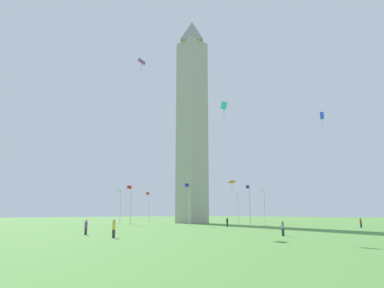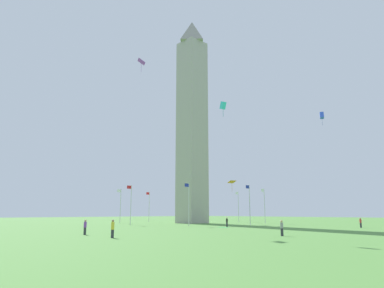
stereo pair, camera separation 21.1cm
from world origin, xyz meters
The scene contains 20 objects.
ground_plane centered at (0.00, 0.00, 0.00)m, with size 260.00×260.00×0.00m, color #548C3D.
obelisk_monument centered at (0.00, 0.00, 25.70)m, with size 5.65×5.65×51.40m.
flagpole_n centered at (17.09, 0.00, 4.39)m, with size 1.12×0.14×8.00m.
flagpole_ne centered at (12.10, 12.04, 4.39)m, with size 1.12×0.14×8.00m.
flagpole_e centered at (0.06, 17.03, 4.39)m, with size 1.12×0.14×8.00m.
flagpole_se centered at (-11.98, 12.04, 4.39)m, with size 1.12×0.14×8.00m.
flagpole_s centered at (-16.97, 0.00, 4.39)m, with size 1.12×0.14×8.00m.
flagpole_sw centered at (-11.98, -12.04, 4.39)m, with size 1.12×0.14×8.00m.
flagpole_w centered at (0.06, -17.03, 4.39)m, with size 1.12×0.14×8.00m.
flagpole_nw centered at (12.10, -12.04, 4.39)m, with size 1.12×0.14×8.00m.
person_black_shirt centered at (10.12, 19.80, 0.82)m, with size 0.32×0.32×1.66m.
person_gray_shirt centered at (24.07, 39.90, 0.82)m, with size 0.32×0.32×1.66m.
person_yellow_shirt centered at (38.77, 30.05, 0.88)m, with size 0.32×0.32×1.78m.
person_red_shirt centered at (-3.21, 37.21, 0.79)m, with size 0.32×0.32×1.60m.
person_purple_shirt centered at (38.39, 23.40, 0.84)m, with size 0.32×0.32×1.69m.
kite_blue_box centered at (-12.24, 27.50, 22.80)m, with size 1.39×1.25×2.88m.
kite_purple_diamond centered at (21.89, 9.41, 30.48)m, with size 1.84×1.93×2.52m.
kite_cyan_box centered at (26.46, 33.95, 15.33)m, with size 0.66×0.88×1.94m.
kite_orange_diamond centered at (-1.76, 10.95, 9.03)m, with size 1.91×1.86×2.38m.
picnic_blanket_near_first_person centered at (11.98, 20.58, 0.01)m, with size 1.80×1.40×0.01m, color green.
Camera 1 is at (57.57, 61.45, 2.47)m, focal length 32.94 mm.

